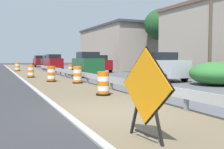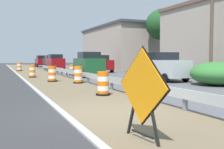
% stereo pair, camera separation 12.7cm
% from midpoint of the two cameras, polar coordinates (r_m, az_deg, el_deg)
% --- Properties ---
extents(ground_plane, '(160.00, 160.00, 0.00)m').
position_cam_midpoint_polar(ground_plane, '(8.40, -1.01, -8.10)').
color(ground_plane, '#333335').
extents(median_dirt_strip, '(3.82, 120.00, 0.01)m').
position_cam_midpoint_polar(median_dirt_strip, '(8.69, 3.35, -7.69)').
color(median_dirt_strip, '#706047').
rests_on(median_dirt_strip, ground).
extents(curb_near_edge, '(0.20, 120.00, 0.11)m').
position_cam_midpoint_polar(curb_near_edge, '(8.01, -9.75, -8.71)').
color(curb_near_edge, '#ADADA8').
rests_on(curb_near_edge, ground).
extents(guardrail_median, '(0.18, 50.01, 0.71)m').
position_cam_midpoint_polar(guardrail_median, '(12.16, 3.68, -1.98)').
color(guardrail_median, '#ADB2B7').
rests_on(guardrail_median, ground).
extents(warning_sign_diamond, '(0.25, 1.65, 1.97)m').
position_cam_midpoint_polar(warning_sign_diamond, '(5.50, 7.19, -3.25)').
color(warning_sign_diamond, black).
rests_on(warning_sign_diamond, ground).
extents(traffic_barrel_nearest, '(0.65, 0.65, 1.08)m').
position_cam_midpoint_polar(traffic_barrel_nearest, '(11.98, -1.65, -2.19)').
color(traffic_barrel_nearest, orange).
rests_on(traffic_barrel_nearest, ground).
extents(traffic_barrel_close, '(0.68, 0.68, 1.14)m').
position_cam_midpoint_polar(traffic_barrel_close, '(17.73, -7.12, -0.21)').
color(traffic_barrel_close, orange).
rests_on(traffic_barrel_close, ground).
extents(traffic_barrel_mid, '(0.69, 0.69, 1.12)m').
position_cam_midpoint_polar(traffic_barrel_mid, '(19.22, -12.60, -0.01)').
color(traffic_barrel_mid, orange).
rests_on(traffic_barrel_mid, ground).
extents(traffic_barrel_far, '(0.63, 0.63, 1.09)m').
position_cam_midpoint_polar(traffic_barrel_far, '(23.67, -16.72, 0.57)').
color(traffic_barrel_far, orange).
rests_on(traffic_barrel_far, ground).
extents(traffic_barrel_farther, '(0.65, 0.65, 1.05)m').
position_cam_midpoint_polar(traffic_barrel_farther, '(25.91, -8.44, 0.90)').
color(traffic_barrel_farther, orange).
rests_on(traffic_barrel_farther, ground).
extents(traffic_barrel_farthest, '(0.69, 0.69, 1.09)m').
position_cam_midpoint_polar(traffic_barrel_farthest, '(35.51, -19.31, 1.51)').
color(traffic_barrel_farthest, orange).
rests_on(traffic_barrel_farthest, ground).
extents(car_lead_near_lane, '(2.04, 4.27, 2.08)m').
position_cam_midpoint_polar(car_lead_near_lane, '(43.77, -13.09, 2.71)').
color(car_lead_near_lane, black).
rests_on(car_lead_near_lane, ground).
extents(car_trailing_near_lane, '(2.05, 4.34, 2.10)m').
position_cam_midpoint_polar(car_trailing_near_lane, '(19.92, 11.20, 1.69)').
color(car_trailing_near_lane, silver).
rests_on(car_trailing_near_lane, ground).
extents(car_lead_far_lane, '(2.14, 4.55, 2.16)m').
position_cam_midpoint_polar(car_lead_far_lane, '(37.96, -12.13, 2.65)').
color(car_lead_far_lane, maroon).
rests_on(car_lead_far_lane, ground).
extents(car_mid_far_lane, '(2.17, 4.79, 1.96)m').
position_cam_midpoint_polar(car_mid_far_lane, '(60.29, -12.62, 2.91)').
color(car_mid_far_lane, '#4C5156').
rests_on(car_mid_far_lane, ground).
extents(car_trailing_far_lane, '(2.10, 4.20, 2.21)m').
position_cam_midpoint_polar(car_trailing_far_lane, '(23.81, -4.96, 2.19)').
color(car_trailing_far_lane, '#195128').
rests_on(car_trailing_far_lane, ground).
extents(car_distant_a, '(2.09, 4.04, 2.00)m').
position_cam_midpoint_polar(car_distant_a, '(31.01, -2.44, 2.36)').
color(car_distant_a, maroon).
rests_on(car_distant_a, ground).
extents(car_distant_b, '(2.12, 4.06, 2.10)m').
position_cam_midpoint_polar(car_distant_b, '(50.70, -14.93, 2.81)').
color(car_distant_b, maroon).
rests_on(car_distant_b, ground).
extents(roadside_shop_far, '(9.00, 16.36, 6.39)m').
position_cam_midpoint_polar(roadside_shop_far, '(41.19, 2.79, 5.76)').
color(roadside_shop_far, '#AD9E8E').
rests_on(roadside_shop_far, ground).
extents(utility_pole_near, '(0.24, 1.80, 9.32)m').
position_cam_midpoint_polar(utility_pole_near, '(20.45, 21.00, 12.18)').
color(utility_pole_near, brown).
rests_on(utility_pole_near, ground).
extents(bush_roadside, '(3.16, 3.16, 1.46)m').
position_cam_midpoint_polar(bush_roadside, '(17.55, 21.80, 0.20)').
color(bush_roadside, '#337533').
rests_on(bush_roadside, ground).
extents(tree_roadside, '(4.16, 4.16, 7.54)m').
position_cam_midpoint_polar(tree_roadside, '(32.57, 11.12, 10.54)').
color(tree_roadside, brown).
rests_on(tree_roadside, ground).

